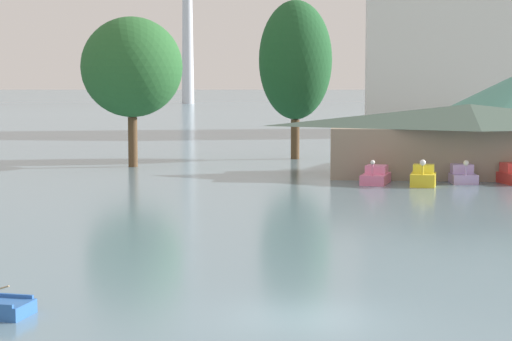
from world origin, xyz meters
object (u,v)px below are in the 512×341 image
object	(u,v)px
pedal_boat_yellow	(423,177)
boathouse	(469,138)
shoreline_tree_mid	(295,60)
background_building_block	(471,42)
shoreline_tree_tall_left	(132,67)
pedal_boat_pink	(376,176)
pedal_boat_lavender	(462,175)

from	to	relation	value
pedal_boat_yellow	boathouse	distance (m)	7.49
shoreline_tree_mid	background_building_block	xyz separation A→B (m)	(19.83, 44.87, 3.47)
pedal_boat_yellow	shoreline_tree_tall_left	world-z (taller)	shoreline_tree_tall_left
pedal_boat_pink	shoreline_tree_tall_left	bearing A→B (deg)	-107.13
shoreline_tree_mid	shoreline_tree_tall_left	bearing A→B (deg)	-144.17
shoreline_tree_tall_left	shoreline_tree_mid	distance (m)	14.50
pedal_boat_pink	background_building_block	distance (m)	65.31
pedal_boat_pink	boathouse	world-z (taller)	boathouse
background_building_block	shoreline_tree_tall_left	bearing A→B (deg)	-120.62
pedal_boat_lavender	boathouse	size ratio (longest dim) A/B	0.13
background_building_block	pedal_boat_yellow	bearing A→B (deg)	-99.47
shoreline_tree_mid	boathouse	bearing A→B (deg)	-45.05
shoreline_tree_mid	pedal_boat_yellow	bearing A→B (deg)	-64.22
pedal_boat_pink	pedal_boat_lavender	xyz separation A→B (m)	(5.48, 1.05, 0.02)
pedal_boat_lavender	shoreline_tree_tall_left	world-z (taller)	shoreline_tree_tall_left
boathouse	shoreline_tree_tall_left	size ratio (longest dim) A/B	1.78
boathouse	shoreline_tree_mid	world-z (taller)	shoreline_tree_mid
boathouse	background_building_block	size ratio (longest dim) A/B	0.73
pedal_boat_yellow	pedal_boat_lavender	world-z (taller)	pedal_boat_yellow
pedal_boat_yellow	boathouse	size ratio (longest dim) A/B	0.12
background_building_block	boathouse	bearing A→B (deg)	-97.07
pedal_boat_yellow	shoreline_tree_tall_left	size ratio (longest dim) A/B	0.22
boathouse	pedal_boat_yellow	bearing A→B (deg)	-119.15
pedal_boat_lavender	background_building_block	xyz separation A→B (m)	(8.05, 61.85, 11.20)
pedal_boat_lavender	background_building_block	bearing A→B (deg)	168.10
shoreline_tree_tall_left	background_building_block	distance (m)	62.12
pedal_boat_yellow	background_building_block	distance (m)	65.70
boathouse	pedal_boat_lavender	bearing A→B (deg)	-102.02
pedal_boat_yellow	background_building_block	size ratio (longest dim) A/B	0.09
pedal_boat_pink	boathouse	size ratio (longest dim) A/B	0.16
pedal_boat_lavender	shoreline_tree_tall_left	size ratio (longest dim) A/B	0.23
pedal_boat_yellow	shoreline_tree_tall_left	bearing A→B (deg)	-109.38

